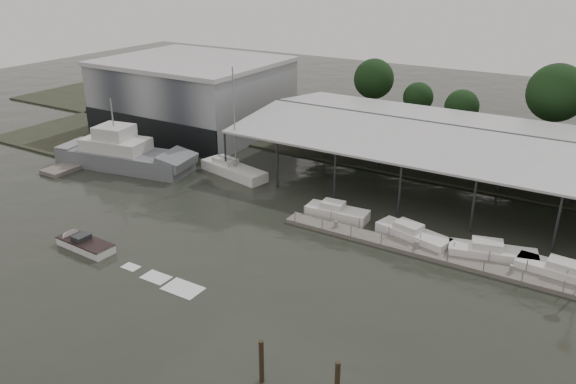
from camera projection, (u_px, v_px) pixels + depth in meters
The scene contains 14 objects.
ground at pixel (222, 259), 48.63m from camera, with size 200.00×200.00×0.00m, color #252921.
land_strip_far at pixel (398, 136), 81.67m from camera, with size 140.00×30.00×0.30m.
land_strip_west at pixel (139, 117), 91.43m from camera, with size 20.00×40.00×0.30m.
storage_warehouse at pixel (194, 94), 83.62m from camera, with size 24.50×20.50×10.50m.
covered_boat_shed at pixel (505, 139), 60.15m from camera, with size 58.24×24.00×6.96m.
trawler_dock at pixel (106, 154), 73.96m from camera, with size 3.00×18.00×0.50m.
floating_dock at pixel (427, 253), 49.23m from camera, with size 28.00×2.00×1.40m.
grey_trawler at pixel (125, 155), 69.39m from camera, with size 18.40×8.07×8.84m.
white_sailboat at pixel (233, 170), 67.19m from camera, with size 9.60×4.51×13.19m.
speedboat_underway at pixel (82, 243), 50.46m from camera, with size 17.41×2.92×2.00m.
moored_cruiser_0 at pixel (337, 212), 56.10m from camera, with size 6.44×2.68×1.70m.
moored_cruiser_1 at pixel (412, 234), 51.59m from camera, with size 7.35×3.84×1.70m.
moored_cruiser_2 at pixel (491, 253), 48.39m from camera, with size 7.66×3.98×1.70m.
moored_cruiser_3 at pixel (573, 275), 44.95m from camera, with size 8.96×2.94×1.70m.
Camera 1 is at (27.10, -33.39, 24.13)m, focal length 35.00 mm.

